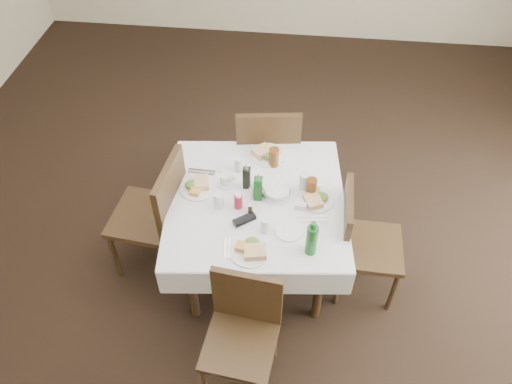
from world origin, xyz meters
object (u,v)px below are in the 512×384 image
at_px(oil_cruet_dark, 247,177).
at_px(oil_cruet_green, 258,188).
at_px(dining_table, 256,208).
at_px(green_bottle, 312,239).
at_px(water_e, 305,182).
at_px(ketchup_bottle, 238,201).
at_px(water_n, 239,164).
at_px(bread_basket, 277,192).
at_px(chair_east, 359,238).
at_px(chair_north, 267,150).
at_px(water_s, 265,225).
at_px(chair_west, 158,211).
at_px(coffee_mug, 226,180).
at_px(chair_south, 243,326).
at_px(water_w, 219,200).

relative_size(oil_cruet_dark, oil_cruet_green, 0.92).
bearing_deg(dining_table, green_bottle, -46.23).
relative_size(water_e, ketchup_bottle, 1.13).
distance_m(water_n, oil_cruet_dark, 0.17).
bearing_deg(bread_basket, chair_east, -12.09).
bearing_deg(dining_table, chair_north, 89.26).
height_order(oil_cruet_dark, green_bottle, green_bottle).
bearing_deg(water_e, water_s, -119.39).
relative_size(chair_east, chair_west, 0.91).
height_order(dining_table, green_bottle, green_bottle).
bearing_deg(green_bottle, oil_cruet_green, 131.98).
bearing_deg(water_s, coffee_mug, 129.42).
bearing_deg(water_s, oil_cruet_dark, 113.73).
bearing_deg(bread_basket, chair_north, 100.81).
xyz_separation_m(dining_table, coffee_mug, (-0.22, 0.12, 0.13)).
distance_m(chair_west, coffee_mug, 0.53).
distance_m(chair_east, water_e, 0.54).
bearing_deg(ketchup_bottle, chair_south, -80.32).
bearing_deg(ketchup_bottle, water_s, -43.01).
height_order(chair_south, green_bottle, green_bottle).
xyz_separation_m(chair_south, oil_cruet_green, (-0.00, 0.82, 0.35)).
bearing_deg(oil_cruet_green, water_w, -157.32).
distance_m(dining_table, oil_cruet_dark, 0.23).
relative_size(water_n, coffee_mug, 0.96).
height_order(chair_east, water_e, chair_east).
distance_m(chair_north, chair_east, 1.06).
xyz_separation_m(dining_table, ketchup_bottle, (-0.11, -0.08, 0.15)).
distance_m(water_s, coffee_mug, 0.50).
bearing_deg(chair_east, green_bottle, -136.36).
bearing_deg(oil_cruet_dark, ketchup_bottle, -99.59).
distance_m(dining_table, green_bottle, 0.59).
bearing_deg(dining_table, oil_cruet_green, 40.63).
height_order(dining_table, water_e, water_e).
bearing_deg(water_s, ketchup_bottle, 136.99).
bearing_deg(chair_north, dining_table, -90.74).
distance_m(chair_west, green_bottle, 1.17).
height_order(chair_east, coffee_mug, chair_east).
relative_size(chair_east, water_w, 7.86).
relative_size(chair_south, coffee_mug, 7.42).
xyz_separation_m(chair_south, green_bottle, (0.36, 0.41, 0.37)).
bearing_deg(green_bottle, coffee_mug, 139.72).
relative_size(water_e, bread_basket, 0.73).
height_order(water_e, ketchup_bottle, water_e).
height_order(water_n, bread_basket, water_n).
height_order(water_s, bread_basket, water_s).
distance_m(chair_east, chair_west, 1.41).
distance_m(chair_north, water_s, 1.00).
relative_size(dining_table, water_s, 11.73).
relative_size(oil_cruet_green, ketchup_bottle, 1.90).
xyz_separation_m(chair_north, oil_cruet_green, (0.00, -0.70, 0.28)).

